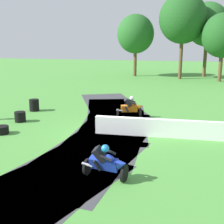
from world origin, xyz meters
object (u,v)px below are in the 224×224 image
at_px(motorcycle_lead_blue, 106,162).
at_px(tire_stack_far, 34,105).
at_px(motorcycle_chase_orange, 130,107).
at_px(tire_stack_mid_b, 20,117).
at_px(tire_stack_mid_a, 2,130).

xyz_separation_m(motorcycle_lead_blue, tire_stack_far, (-7.48, 8.70, -0.23)).
bearing_deg(motorcycle_lead_blue, motorcycle_chase_orange, 95.37).
bearing_deg(tire_stack_far, motorcycle_chase_orange, -1.93).
height_order(motorcycle_lead_blue, tire_stack_mid_b, motorcycle_lead_blue).
distance_m(motorcycle_lead_blue, tire_stack_far, 11.47).
relative_size(motorcycle_chase_orange, tire_stack_far, 2.14).
bearing_deg(tire_stack_mid_b, tire_stack_far, 102.09).
bearing_deg(tire_stack_mid_a, motorcycle_lead_blue, -29.03).
distance_m(tire_stack_mid_a, tire_stack_far, 5.15).
bearing_deg(motorcycle_chase_orange, motorcycle_lead_blue, -84.63).
relative_size(motorcycle_lead_blue, motorcycle_chase_orange, 1.00).
distance_m(motorcycle_chase_orange, tire_stack_far, 6.69).
xyz_separation_m(tire_stack_mid_b, tire_stack_far, (-0.59, 2.73, 0.10)).
xyz_separation_m(motorcycle_lead_blue, tire_stack_mid_a, (-6.55, 3.63, -0.43)).
distance_m(motorcycle_lead_blue, tire_stack_mid_a, 7.50).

